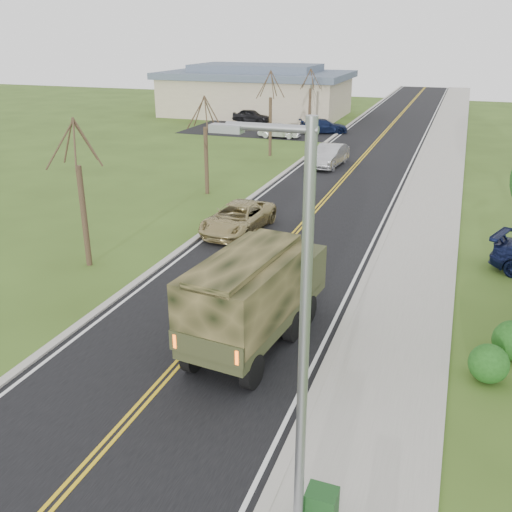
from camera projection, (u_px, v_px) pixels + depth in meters
The scene contains 18 objects.
ground at pixel (91, 462), 12.91m from camera, with size 160.00×160.00×0.00m, color #364E1A.
road at pixel (371, 148), 47.95m from camera, with size 8.00×120.00×0.01m, color black.
curb_right at pixel (422, 150), 46.63m from camera, with size 0.30×120.00×0.12m, color #9E998E.
sidewalk_right at pixel (444, 152), 46.09m from camera, with size 3.20×120.00×0.10m, color #9E998E.
curb_left at pixel (323, 144), 49.23m from camera, with size 0.30×120.00×0.10m, color #9E998E.
street_light at pixel (298, 338), 9.31m from camera, with size 1.65×0.22×8.00m.
bare_tree_a at pixel (83, 204), 22.90m from camera, with size 1.93×2.26×6.08m.
bare_tree_b at pixel (206, 153), 33.47m from camera, with size 1.83×2.14×5.73m.
bare_tree_c at pixel (270, 120), 43.87m from camera, with size 2.04×2.39×6.42m.
bare_tree_d at pixel (310, 105), 54.47m from camera, with size 1.88×2.20×5.91m.
commercial_building at pixel (256, 91), 65.97m from camera, with size 25.50×21.50×5.65m.
military_truck at pixel (255, 291), 17.17m from camera, with size 2.88×6.53×3.15m.
suv_champagne at pixel (238, 218), 27.59m from camera, with size 2.30×4.99×1.39m, color #9E8D59.
sedan_silver at pixel (329, 156), 41.00m from camera, with size 1.66×4.77×1.57m, color #A1A1A5.
utility_box_near at pixel (321, 507), 11.04m from camera, with size 0.60×0.50×0.80m, color #174018.
lot_car_dark at pixel (252, 116), 60.88m from camera, with size 1.70×4.23×1.44m, color black.
lot_car_silver at pixel (279, 131), 52.22m from camera, with size 1.33×3.82×1.26m, color #B9B8BD.
lot_car_navy at pixel (323, 126), 54.56m from camera, with size 1.88×4.63×1.34m, color #0E1735.
Camera 1 is at (7.00, -8.43, 9.09)m, focal length 40.00 mm.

